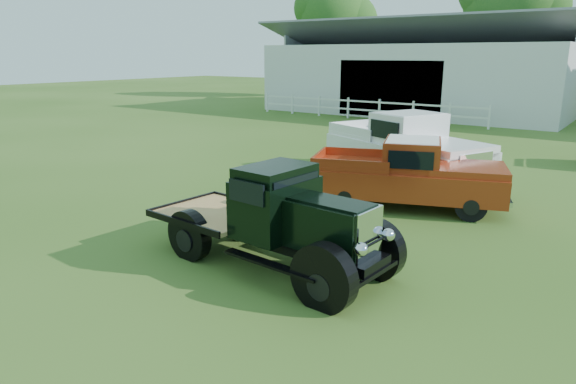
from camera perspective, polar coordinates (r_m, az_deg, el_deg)
The scene contains 8 objects.
ground at distance 9.49m, azimuth -5.26°, elevation -7.48°, with size 120.00×120.00×0.00m, color #325417.
shed_left at distance 35.01m, azimuth 14.70°, elevation 13.23°, with size 18.80×10.20×5.60m, color silver, non-canonical shape.
fence_rail at distance 30.10m, azimuth 8.38°, elevation 9.12°, with size 14.20×0.16×1.20m, color white, non-canonical shape.
tree_a at distance 46.21m, azimuth 4.95°, elevation 17.01°, with size 6.30×6.30×10.50m, color #1A501B, non-canonical shape.
tree_b at distance 41.80m, azimuth 23.19°, elevation 16.81°, with size 6.90×6.90×11.50m, color #1A501B, non-canonical shape.
vintage_flatbed at distance 8.91m, azimuth -1.80°, elevation -2.71°, with size 4.60×1.82×1.82m, color black, non-canonical shape.
red_pickup at distance 12.73m, azimuth 13.10°, elevation 2.05°, with size 4.66×1.79×1.70m, color #9B2F13, non-canonical shape.
white_pickup at distance 15.52m, azimuth 12.83°, elevation 4.86°, with size 5.35×2.07×1.96m, color white, non-canonical shape.
Camera 1 is at (5.80, -6.58, 3.63)m, focal length 32.00 mm.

